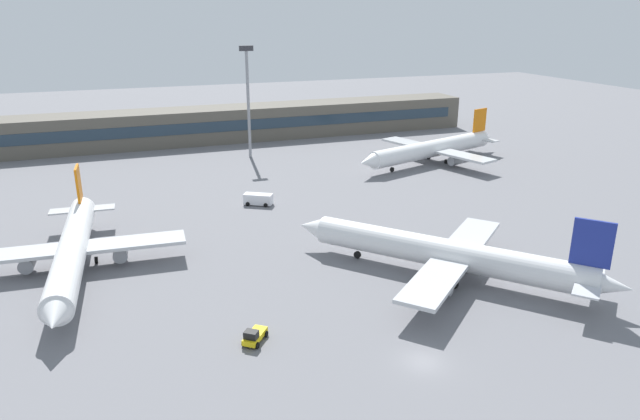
{
  "coord_description": "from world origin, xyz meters",
  "views": [
    {
      "loc": [
        -27.33,
        -43.98,
        33.75
      ],
      "look_at": [
        3.54,
        40.0,
        3.0
      ],
      "focal_mm": 32.62,
      "sensor_mm": 36.0,
      "label": 1
    }
  ],
  "objects_px": {
    "baggage_tug_yellow": "(254,336)",
    "airplane_far": "(431,149)",
    "airplane_mid": "(72,250)",
    "floodlight_tower_west": "(248,94)",
    "airplane_near": "(445,253)",
    "service_van_white": "(258,199)"
  },
  "relations": [
    {
      "from": "airplane_mid",
      "to": "service_van_white",
      "type": "height_order",
      "value": "airplane_mid"
    },
    {
      "from": "airplane_far",
      "to": "floodlight_tower_west",
      "type": "relative_size",
      "value": 1.65
    },
    {
      "from": "airplane_near",
      "to": "airplane_mid",
      "type": "distance_m",
      "value": 49.9
    },
    {
      "from": "airplane_mid",
      "to": "airplane_far",
      "type": "relative_size",
      "value": 1.0
    },
    {
      "from": "baggage_tug_yellow",
      "to": "airplane_near",
      "type": "bearing_deg",
      "value": 14.64
    },
    {
      "from": "floodlight_tower_west",
      "to": "baggage_tug_yellow",
      "type": "bearing_deg",
      "value": -103.44
    },
    {
      "from": "airplane_mid",
      "to": "baggage_tug_yellow",
      "type": "distance_m",
      "value": 31.82
    },
    {
      "from": "airplane_near",
      "to": "service_van_white",
      "type": "distance_m",
      "value": 41.24
    },
    {
      "from": "baggage_tug_yellow",
      "to": "airplane_far",
      "type": "bearing_deg",
      "value": 46.82
    },
    {
      "from": "airplane_near",
      "to": "airplane_mid",
      "type": "xyz_separation_m",
      "value": [
        -46.35,
        18.47,
        -0.12
      ]
    },
    {
      "from": "airplane_mid",
      "to": "airplane_far",
      "type": "height_order",
      "value": "airplane_far"
    },
    {
      "from": "airplane_far",
      "to": "baggage_tug_yellow",
      "type": "bearing_deg",
      "value": -133.18
    },
    {
      "from": "airplane_far",
      "to": "baggage_tug_yellow",
      "type": "distance_m",
      "value": 84.46
    },
    {
      "from": "airplane_far",
      "to": "baggage_tug_yellow",
      "type": "height_order",
      "value": "airplane_far"
    },
    {
      "from": "airplane_far",
      "to": "baggage_tug_yellow",
      "type": "relative_size",
      "value": 11.51
    },
    {
      "from": "airplane_mid",
      "to": "service_van_white",
      "type": "xyz_separation_m",
      "value": [
        30.73,
        19.63,
        -2.13
      ]
    },
    {
      "from": "airplane_near",
      "to": "baggage_tug_yellow",
      "type": "relative_size",
      "value": 9.5
    },
    {
      "from": "baggage_tug_yellow",
      "to": "floodlight_tower_west",
      "type": "bearing_deg",
      "value": 76.56
    },
    {
      "from": "baggage_tug_yellow",
      "to": "service_van_white",
      "type": "height_order",
      "value": "service_van_white"
    },
    {
      "from": "airplane_far",
      "to": "floodlight_tower_west",
      "type": "distance_m",
      "value": 44.88
    },
    {
      "from": "airplane_far",
      "to": "service_van_white",
      "type": "height_order",
      "value": "airplane_far"
    },
    {
      "from": "airplane_mid",
      "to": "floodlight_tower_west",
      "type": "height_order",
      "value": "floodlight_tower_west"
    }
  ]
}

